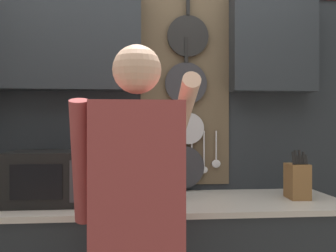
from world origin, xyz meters
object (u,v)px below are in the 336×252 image
microwave (54,177)px  utensil_crock (172,186)px  knife_block (297,180)px  person (137,206)px

microwave → utensil_crock: size_ratio=1.71×
knife_block → person: size_ratio=0.17×
knife_block → microwave: bearing=-180.0°
microwave → utensil_crock: microwave is taller
microwave → knife_block: same height
utensil_crock → knife_block: bearing=-0.1°
utensil_crock → person: person is taller
microwave → person: bearing=-49.8°
knife_block → person: 1.07m
person → knife_block: bearing=29.5°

